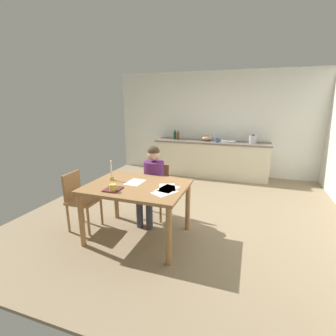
{
  "coord_description": "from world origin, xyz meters",
  "views": [
    {
      "loc": [
        0.94,
        -3.85,
        1.85
      ],
      "look_at": [
        -0.26,
        -0.38,
        0.85
      ],
      "focal_mm": 26.04,
      "sensor_mm": 36.0,
      "label": 1
    }
  ],
  "objects": [
    {
      "name": "wall_back",
      "position": [
        0.0,
        2.6,
        1.3
      ],
      "size": [
        5.2,
        0.12,
        2.6
      ],
      "primitive_type": "cube",
      "color": "silver",
      "rests_on": "ground"
    },
    {
      "name": "wine_glass_by_kettle",
      "position": [
        -0.06,
        2.39,
        1.01
      ],
      "size": [
        0.07,
        0.07,
        0.15
      ],
      "color": "silver",
      "rests_on": "kitchen_counter"
    },
    {
      "name": "wine_glass_near_sink",
      "position": [
        0.06,
        2.39,
        1.01
      ],
      "size": [
        0.07,
        0.07,
        0.15
      ],
      "color": "silver",
      "rests_on": "kitchen_counter"
    },
    {
      "name": "dining_table",
      "position": [
        -0.46,
        -1.08,
        0.67
      ],
      "size": [
        1.32,
        0.98,
        0.78
      ],
      "color": "#9E7042",
      "rests_on": "ground"
    },
    {
      "name": "mixing_bowl",
      "position": [
        -0.14,
        2.3,
        0.96
      ],
      "size": [
        0.26,
        0.26,
        0.12
      ],
      "primitive_type": "ellipsoid",
      "color": "tan",
      "rests_on": "kitchen_counter"
    },
    {
      "name": "bottle_vinegar",
      "position": [
        -0.87,
        2.22,
        1.0
      ],
      "size": [
        0.06,
        0.06,
        0.24
      ],
      "color": "#593319",
      "rests_on": "kitchen_counter"
    },
    {
      "name": "book_magazine",
      "position": [
        -0.66,
        -1.34,
        0.79
      ],
      "size": [
        0.2,
        0.23,
        0.02
      ],
      "primitive_type": "cube",
      "rotation": [
        0.0,
        0.0,
        0.02
      ],
      "color": "#5B282F",
      "rests_on": "dining_table"
    },
    {
      "name": "coffee_mug",
      "position": [
        -0.62,
        -1.4,
        0.82
      ],
      "size": [
        0.12,
        0.08,
        0.09
      ],
      "color": "#F2CC4C",
      "rests_on": "dining_table"
    },
    {
      "name": "stovetop_kettle",
      "position": [
        0.98,
        2.24,
        1.0
      ],
      "size": [
        0.18,
        0.18,
        0.22
      ],
      "color": "#B7BABF",
      "rests_on": "kitchen_counter"
    },
    {
      "name": "ground_plane",
      "position": [
        0.0,
        0.0,
        -0.02
      ],
      "size": [
        5.2,
        5.2,
        0.04
      ],
      "primitive_type": "cube",
      "color": "#937F60"
    },
    {
      "name": "teacup_on_counter",
      "position": [
        0.16,
        2.09,
        0.96
      ],
      "size": [
        0.12,
        0.08,
        0.11
      ],
      "color": "#33598C",
      "rests_on": "kitchen_counter"
    },
    {
      "name": "paper_receipt",
      "position": [
        -0.53,
        -0.98,
        0.78
      ],
      "size": [
        0.22,
        0.3,
        0.0
      ],
      "primitive_type": "cube",
      "rotation": [
        0.0,
        0.0,
        -0.04
      ],
      "color": "white",
      "rests_on": "dining_table"
    },
    {
      "name": "paper_envelope",
      "position": [
        -0.04,
        -1.04,
        0.78
      ],
      "size": [
        0.3,
        0.35,
        0.0
      ],
      "primitive_type": "cube",
      "rotation": [
        0.0,
        0.0,
        0.34
      ],
      "color": "white",
      "rests_on": "dining_table"
    },
    {
      "name": "chair_side_empty",
      "position": [
        -1.37,
        -1.11,
        0.48
      ],
      "size": [
        0.41,
        0.41,
        0.86
      ],
      "color": "#9E7042",
      "rests_on": "ground"
    },
    {
      "name": "kitchen_counter",
      "position": [
        0.0,
        2.24,
        0.45
      ],
      "size": [
        2.83,
        0.64,
        0.9
      ],
      "color": "beige",
      "rests_on": "ground"
    },
    {
      "name": "person_seated",
      "position": [
        -0.48,
        -0.49,
        0.68
      ],
      "size": [
        0.33,
        0.59,
        1.19
      ],
      "color": "#592666",
      "rests_on": "ground"
    },
    {
      "name": "candlestick",
      "position": [
        -0.88,
        -1.0,
        0.86
      ],
      "size": [
        0.06,
        0.06,
        0.28
      ],
      "color": "gold",
      "rests_on": "dining_table"
    },
    {
      "name": "chair_at_table",
      "position": [
        -0.47,
        -0.35,
        0.48
      ],
      "size": [
        0.41,
        0.41,
        0.86
      ],
      "color": "#9E7042",
      "rests_on": "ground"
    },
    {
      "name": "sink_unit",
      "position": [
        0.42,
        2.24,
        0.92
      ],
      "size": [
        0.36,
        0.36,
        0.24
      ],
      "color": "#B2B7BC",
      "rests_on": "kitchen_counter"
    },
    {
      "name": "paper_bill",
      "position": [
        -0.02,
        -1.08,
        0.78
      ],
      "size": [
        0.27,
        0.34,
        0.0
      ],
      "primitive_type": "cube",
      "rotation": [
        0.0,
        0.0,
        -0.24
      ],
      "color": "white",
      "rests_on": "dining_table"
    },
    {
      "name": "paper_letter",
      "position": [
        -0.01,
        -1.22,
        0.78
      ],
      "size": [
        0.33,
        0.36,
        0.0
      ],
      "primitive_type": "cube",
      "rotation": [
        0.0,
        0.0,
        -0.51
      ],
      "color": "white",
      "rests_on": "dining_table"
    },
    {
      "name": "wine_glass_back_left",
      "position": [
        -0.13,
        2.39,
        1.01
      ],
      "size": [
        0.07,
        0.07,
        0.15
      ],
      "color": "silver",
      "rests_on": "kitchen_counter"
    },
    {
      "name": "bottle_oil",
      "position": [
        -0.98,
        2.29,
        1.0
      ],
      "size": [
        0.08,
        0.08,
        0.24
      ],
      "color": "#194C23",
      "rests_on": "kitchen_counter"
    }
  ]
}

